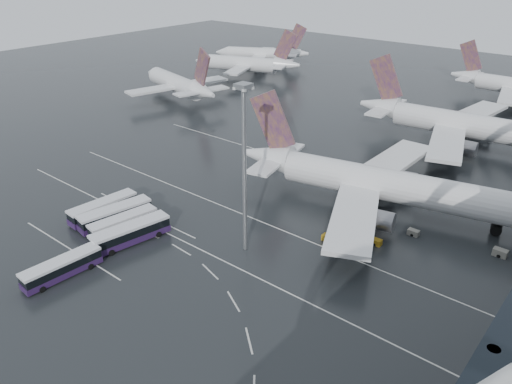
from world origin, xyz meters
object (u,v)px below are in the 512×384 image
Objects in this scene: jet_remote_far at (263,54)px; gse_cart_belly_d at (500,253)px; jet_remote_west at (179,85)px; floodlight_mast at (244,151)px; jet_remote_mid at (248,64)px; gse_cart_belly_b at (413,233)px; bus_row_near_c at (123,223)px; airliner_gate_b at (467,126)px; airliner_main at (381,185)px; bus_row_near_d at (131,233)px; bus_row_near_a at (103,208)px; gse_cart_belly_a at (376,242)px; bus_row_near_b at (115,214)px; gse_cart_belly_c at (328,238)px; bus_row_far_c at (62,268)px.

gse_cart_belly_d is at bearing 116.38° from jet_remote_far.
floodlight_mast is (76.73, -55.90, 12.84)m from jet_remote_west.
jet_remote_mid reaches higher than gse_cart_belly_b.
bus_row_near_c is at bearing 91.46° from jet_remote_far.
jet_remote_mid is at bearing 161.47° from airliner_gate_b.
gse_cart_belly_d is at bearing 11.52° from gse_cart_belly_b.
airliner_main is 1.02× the size of airliner_gate_b.
jet_remote_west is 90.13m from bus_row_near_d.
bus_row_near_a is 50.61m from gse_cart_belly_a.
jet_remote_far is at bearing -63.87° from jet_remote_west.
airliner_gate_b is at bearing -13.48° from bus_row_near_b.
jet_remote_west reaches higher than jet_remote_far.
bus_row_near_b is 6.94× the size of gse_cart_belly_c.
gse_cart_belly_c is (-1.28, -16.55, -4.68)m from airliner_main.
airliner_main reaches higher than jet_remote_west.
jet_remote_mid is (-3.69, 39.54, -0.14)m from jet_remote_west.
bus_row_near_d reaches higher than bus_row_near_a.
gse_cart_belly_c is (26.01, 22.17, -1.35)m from bus_row_near_d.
bus_row_near_a is 0.95× the size of bus_row_near_d.
gse_cart_belly_b is at bearing 175.10° from jet_remote_west.
bus_row_near_a is at bearing -162.93° from floodlight_mast.
bus_row_far_c is at bearing -129.90° from airliner_main.
bus_row_near_c reaches higher than bus_row_far_c.
gse_cart_belly_d is at bearing 29.34° from gse_cart_belly_a.
airliner_gate_b is at bearing -21.40° from bus_row_near_a.
jet_remote_mid is 123.37m from gse_cart_belly_c.
gse_cart_belly_b is 15.60m from gse_cart_belly_c.
airliner_gate_b reaches higher than bus_row_far_c.
bus_row_near_c is at bearing -146.12° from gse_cart_belly_a.
jet_remote_mid is at bearing 38.59° from bus_row_near_c.
floodlight_mast reaches higher than gse_cart_belly_d.
bus_row_near_a reaches higher than bus_row_near_c.
bus_row_far_c is (3.97, -14.59, -0.01)m from bus_row_near_c.
bus_row_near_c reaches higher than gse_cart_belly_a.
gse_cart_belly_a is at bearing 109.17° from jet_remote_far.
bus_row_far_c reaches higher than gse_cart_belly_b.
airliner_main is 31.46× the size of gse_cart_belly_b.
bus_row_far_c is at bearing -170.60° from bus_row_near_d.
jet_remote_far is 2.83× the size of bus_row_near_a.
bus_row_near_b is at bearing -86.99° from bus_row_near_a.
bus_row_near_b is 0.49× the size of floodlight_mast.
bus_row_near_a is 1.06× the size of bus_row_near_c.
jet_remote_west is at bearing 74.70° from jet_remote_mid.
jet_remote_west is at bearing 41.43° from bus_row_near_a.
airliner_main is 32.22m from floodlight_mast.
bus_row_near_c is 27.88m from floodlight_mast.
bus_row_near_b is (-35.63, -81.93, -3.39)m from airliner_gate_b.
gse_cart_belly_c is 0.88× the size of gse_cart_belly_d.
jet_remote_mid reaches higher than bus_row_far_c.
bus_row_near_a is at bearing 141.21° from jet_remote_west.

